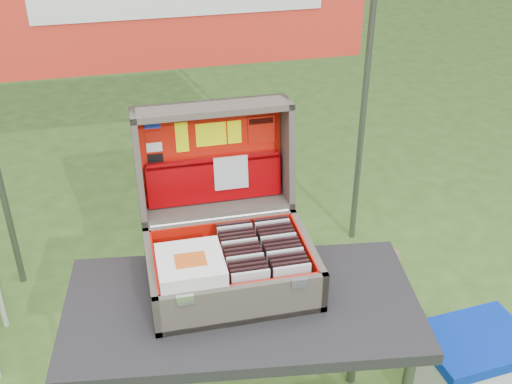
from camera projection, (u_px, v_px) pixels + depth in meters
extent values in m
cube|color=black|center=(242.00, 308.00, 1.98)|extent=(1.15, 0.68, 0.04)
cylinder|color=#59595B|center=(95.00, 362.00, 2.25)|extent=(0.04, 0.04, 0.64)
cylinder|color=#59595B|center=(357.00, 320.00, 2.43)|extent=(0.04, 0.04, 0.64)
cube|color=#645B4F|center=(232.00, 283.00, 2.04)|extent=(0.52, 0.37, 0.02)
cube|color=#645B4F|center=(243.00, 305.00, 1.86)|extent=(0.52, 0.02, 0.14)
cube|color=#645B4F|center=(222.00, 237.00, 2.15)|extent=(0.52, 0.02, 0.14)
cube|color=#645B4F|center=(152.00, 280.00, 1.96)|extent=(0.02, 0.37, 0.14)
cube|color=#645B4F|center=(307.00, 258.00, 2.05)|extent=(0.02, 0.37, 0.14)
cube|color=red|center=(232.00, 280.00, 2.03)|extent=(0.48, 0.33, 0.01)
cube|color=silver|center=(185.00, 300.00, 1.79)|extent=(0.05, 0.01, 0.03)
cube|color=silver|center=(299.00, 283.00, 1.85)|extent=(0.05, 0.01, 0.03)
cylinder|color=silver|center=(221.00, 219.00, 2.13)|extent=(0.46, 0.02, 0.02)
cube|color=#645B4F|center=(211.00, 153.00, 2.16)|extent=(0.52, 0.06, 0.37)
cube|color=#645B4F|center=(211.00, 109.00, 2.04)|extent=(0.52, 0.14, 0.04)
cube|color=#645B4F|center=(217.00, 207.00, 2.18)|extent=(0.52, 0.14, 0.04)
cube|color=#645B4F|center=(138.00, 168.00, 2.06)|extent=(0.02, 0.18, 0.38)
cube|color=#645B4F|center=(287.00, 152.00, 2.16)|extent=(0.02, 0.18, 0.38)
cube|color=red|center=(212.00, 155.00, 2.15)|extent=(0.47, 0.04, 0.32)
cube|color=red|center=(242.00, 299.00, 1.87)|extent=(0.48, 0.01, 0.12)
cube|color=red|center=(222.00, 237.00, 2.14)|extent=(0.48, 0.01, 0.12)
cube|color=red|center=(156.00, 277.00, 1.96)|extent=(0.01, 0.33, 0.12)
cube|color=red|center=(304.00, 256.00, 2.05)|extent=(0.01, 0.33, 0.12)
cube|color=#910005|center=(214.00, 180.00, 2.17)|extent=(0.46, 0.05, 0.15)
cube|color=#910005|center=(213.00, 161.00, 2.13)|extent=(0.45, 0.02, 0.02)
cube|color=silver|center=(231.00, 173.00, 2.15)|extent=(0.12, 0.02, 0.12)
cube|color=#1933B2|center=(152.00, 124.00, 2.06)|extent=(0.05, 0.01, 0.03)
cube|color=#BC1409|center=(153.00, 136.00, 2.07)|extent=(0.05, 0.01, 0.03)
cube|color=white|center=(154.00, 147.00, 2.09)|extent=(0.05, 0.01, 0.03)
cube|color=black|center=(155.00, 159.00, 2.11)|extent=(0.05, 0.01, 0.03)
cube|color=#F1FE0B|center=(182.00, 137.00, 2.10)|extent=(0.04, 0.01, 0.10)
cube|color=#F1FE0B|center=(211.00, 134.00, 2.12)|extent=(0.10, 0.01, 0.08)
cube|color=#F1FE0B|center=(234.00, 132.00, 2.13)|extent=(0.05, 0.01, 0.08)
cube|color=#BC1409|center=(261.00, 129.00, 2.15)|extent=(0.09, 0.01, 0.09)
cube|color=black|center=(261.00, 121.00, 2.14)|extent=(0.08, 0.01, 0.02)
cube|color=silver|center=(251.00, 290.00, 1.89)|extent=(0.11, 0.01, 0.13)
cube|color=black|center=(249.00, 285.00, 1.90)|extent=(0.11, 0.01, 0.13)
cube|color=black|center=(248.00, 281.00, 1.92)|extent=(0.11, 0.01, 0.13)
cube|color=black|center=(247.00, 277.00, 1.94)|extent=(0.11, 0.01, 0.13)
cube|color=silver|center=(245.00, 273.00, 1.95)|extent=(0.11, 0.01, 0.13)
cube|color=black|center=(244.00, 269.00, 1.97)|extent=(0.11, 0.01, 0.13)
cube|color=black|center=(243.00, 265.00, 1.99)|extent=(0.11, 0.01, 0.13)
cube|color=black|center=(241.00, 261.00, 2.00)|extent=(0.11, 0.01, 0.13)
cube|color=silver|center=(240.00, 257.00, 2.02)|extent=(0.11, 0.01, 0.13)
cube|color=black|center=(239.00, 253.00, 2.04)|extent=(0.11, 0.01, 0.13)
cube|color=black|center=(237.00, 250.00, 2.06)|extent=(0.11, 0.01, 0.13)
cube|color=black|center=(236.00, 246.00, 2.07)|extent=(0.11, 0.01, 0.13)
cube|color=silver|center=(235.00, 242.00, 2.09)|extent=(0.11, 0.01, 0.13)
cube|color=black|center=(234.00, 239.00, 2.11)|extent=(0.11, 0.01, 0.13)
cube|color=silver|center=(292.00, 284.00, 1.91)|extent=(0.11, 0.01, 0.13)
cube|color=black|center=(290.00, 279.00, 1.93)|extent=(0.11, 0.01, 0.13)
cube|color=black|center=(288.00, 275.00, 1.94)|extent=(0.11, 0.01, 0.13)
cube|color=black|center=(286.00, 271.00, 1.96)|extent=(0.11, 0.01, 0.13)
cube|color=silver|center=(285.00, 267.00, 1.98)|extent=(0.11, 0.01, 0.13)
cube|color=black|center=(283.00, 263.00, 1.99)|extent=(0.11, 0.01, 0.13)
cube|color=black|center=(281.00, 259.00, 2.01)|extent=(0.11, 0.01, 0.13)
cube|color=black|center=(280.00, 256.00, 2.03)|extent=(0.11, 0.01, 0.13)
cube|color=silver|center=(278.00, 252.00, 2.04)|extent=(0.11, 0.01, 0.13)
cube|color=black|center=(277.00, 248.00, 2.06)|extent=(0.11, 0.01, 0.13)
cube|color=black|center=(275.00, 245.00, 2.08)|extent=(0.11, 0.01, 0.13)
cube|color=black|center=(273.00, 241.00, 2.10)|extent=(0.11, 0.01, 0.13)
cube|color=silver|center=(272.00, 238.00, 2.11)|extent=(0.11, 0.01, 0.13)
cube|color=black|center=(271.00, 234.00, 2.13)|extent=(0.11, 0.01, 0.13)
cube|color=white|center=(191.00, 270.00, 1.89)|extent=(0.19, 0.19, 0.00)
cube|color=white|center=(191.00, 268.00, 1.88)|extent=(0.19, 0.19, 0.00)
cube|color=white|center=(191.00, 267.00, 1.88)|extent=(0.19, 0.19, 0.00)
cube|color=white|center=(191.00, 266.00, 1.88)|extent=(0.19, 0.19, 0.00)
cube|color=white|center=(190.00, 264.00, 1.88)|extent=(0.19, 0.19, 0.00)
cube|color=white|center=(190.00, 263.00, 1.87)|extent=(0.19, 0.19, 0.00)
cube|color=white|center=(190.00, 262.00, 1.87)|extent=(0.19, 0.19, 0.00)
cube|color=white|center=(190.00, 260.00, 1.87)|extent=(0.19, 0.19, 0.00)
cube|color=white|center=(190.00, 259.00, 1.87)|extent=(0.19, 0.19, 0.00)
cube|color=#D85919|center=(190.00, 260.00, 1.86)|extent=(0.09, 0.07, 0.00)
cube|color=white|center=(468.00, 375.00, 2.42)|extent=(0.39, 0.31, 0.30)
cube|color=#042BB6|center=(476.00, 342.00, 2.34)|extent=(0.42, 0.33, 0.05)
cube|color=olive|center=(360.00, 295.00, 2.77)|extent=(0.35, 0.14, 0.37)
cylinder|color=#59595B|center=(365.00, 89.00, 3.02)|extent=(0.03, 0.03, 1.70)
cube|color=red|center=(180.00, 4.00, 2.62)|extent=(1.60, 0.02, 0.55)
cube|color=white|center=(181.00, 4.00, 2.61)|extent=(1.20, 0.00, 0.10)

